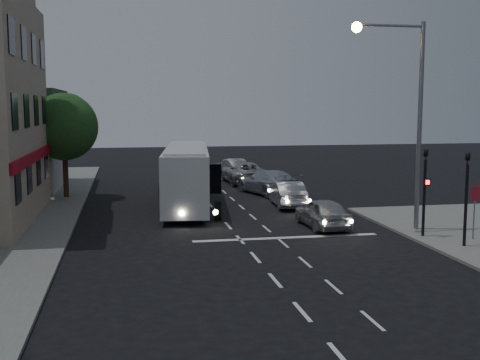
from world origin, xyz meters
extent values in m
plane|color=black|center=(0.00, 0.00, 0.00)|extent=(120.00, 120.00, 0.00)
cube|color=silver|center=(0.00, -10.00, 0.01)|extent=(0.12, 1.60, 0.01)
cube|color=silver|center=(0.00, -7.00, 0.01)|extent=(0.12, 1.60, 0.01)
cube|color=silver|center=(0.00, -4.00, 0.01)|extent=(0.12, 1.60, 0.01)
cube|color=silver|center=(0.00, -1.00, 0.01)|extent=(0.12, 1.60, 0.01)
cube|color=silver|center=(0.00, 2.00, 0.01)|extent=(0.12, 1.60, 0.01)
cube|color=silver|center=(0.00, 5.00, 0.01)|extent=(0.12, 1.60, 0.01)
cube|color=silver|center=(0.00, 8.00, 0.01)|extent=(0.12, 1.60, 0.01)
cube|color=silver|center=(0.00, 11.00, 0.01)|extent=(0.12, 1.60, 0.01)
cube|color=silver|center=(0.00, 14.00, 0.01)|extent=(0.12, 1.60, 0.01)
cube|color=silver|center=(0.00, 17.00, 0.01)|extent=(0.12, 1.60, 0.01)
cube|color=silver|center=(1.60, -8.00, 0.01)|extent=(0.10, 1.50, 0.01)
cube|color=silver|center=(1.60, -5.00, 0.01)|extent=(0.10, 1.50, 0.01)
cube|color=silver|center=(1.60, -2.00, 0.01)|extent=(0.10, 1.50, 0.01)
cube|color=silver|center=(1.60, 1.00, 0.01)|extent=(0.10, 1.50, 0.01)
cube|color=silver|center=(1.60, 4.00, 0.01)|extent=(0.10, 1.50, 0.01)
cube|color=silver|center=(1.60, 7.00, 0.01)|extent=(0.10, 1.50, 0.01)
cube|color=silver|center=(1.60, 10.00, 0.01)|extent=(0.10, 1.50, 0.01)
cube|color=silver|center=(1.60, 13.00, 0.01)|extent=(0.10, 1.50, 0.01)
cube|color=silver|center=(1.60, 16.00, 0.01)|extent=(0.10, 1.50, 0.01)
cube|color=silver|center=(1.60, 19.00, 0.01)|extent=(0.10, 1.50, 0.01)
cube|color=silver|center=(2.00, 2.00, 0.01)|extent=(8.00, 0.35, 0.01)
cube|color=silver|center=(-1.39, 10.35, 1.78)|extent=(3.53, 11.14, 2.92)
cube|color=silver|center=(-1.39, 10.35, 3.28)|extent=(3.13, 10.73, 0.16)
cube|color=black|center=(-1.39, 4.92, 2.24)|extent=(2.10, 0.35, 1.37)
cube|color=black|center=(-0.24, 10.80, 2.37)|extent=(1.09, 9.07, 0.82)
cube|color=black|center=(-2.54, 10.80, 2.37)|extent=(1.09, 9.07, 0.82)
cube|color=#CB1F44|center=(-0.23, 11.26, 1.37)|extent=(0.61, 4.99, 1.28)
cube|color=#CB1F44|center=(-2.55, 11.26, 1.37)|extent=(0.61, 4.99, 1.28)
cylinder|color=black|center=(-2.53, 6.51, 0.46)|extent=(0.42, 0.94, 0.91)
cylinder|color=black|center=(-0.25, 6.51, 0.46)|extent=(0.42, 0.94, 0.91)
cylinder|color=black|center=(-2.53, 12.63, 0.46)|extent=(0.42, 0.94, 0.91)
cylinder|color=black|center=(-0.25, 12.63, 0.46)|extent=(0.42, 0.94, 0.91)
cylinder|color=black|center=(-2.53, 14.18, 0.46)|extent=(0.42, 0.94, 0.91)
cylinder|color=black|center=(-0.25, 14.18, 0.46)|extent=(0.42, 0.94, 0.91)
cylinder|color=#FFF2CC|center=(-2.17, 4.85, 0.68)|extent=(0.24, 0.07, 0.24)
cylinder|color=#FFF2CC|center=(-0.62, 4.85, 0.68)|extent=(0.24, 0.07, 0.24)
imported|color=#B5B5B5|center=(4.18, 3.80, 0.69)|extent=(1.80, 4.10, 1.37)
imported|color=#AFAFB2|center=(4.14, 9.75, 0.70)|extent=(1.85, 4.39, 1.41)
imported|color=#ACAFBA|center=(4.16, 14.50, 0.77)|extent=(3.60, 5.72, 1.54)
imported|color=#A7A7A7|center=(3.71, 20.19, 0.77)|extent=(2.70, 5.63, 1.55)
imported|color=silver|center=(3.82, 25.28, 0.67)|extent=(2.15, 4.27, 1.34)
cylinder|color=black|center=(7.60, 0.80, 1.72)|extent=(0.12, 0.12, 3.20)
imported|color=black|center=(7.60, 0.80, 3.77)|extent=(0.15, 0.18, 0.90)
cube|color=black|center=(7.60, 0.62, 2.42)|extent=(0.25, 0.12, 0.30)
cube|color=#FF0C0C|center=(7.60, 0.55, 2.42)|extent=(0.16, 0.02, 0.18)
cylinder|color=black|center=(8.30, -1.20, 1.72)|extent=(0.12, 0.12, 3.20)
imported|color=black|center=(8.30, -1.20, 3.77)|extent=(0.18, 0.15, 0.90)
cylinder|color=slate|center=(9.30, -0.20, 1.12)|extent=(0.06, 0.06, 2.00)
cube|color=maroon|center=(9.30, -0.27, 2.02)|extent=(0.45, 0.03, 0.60)
cylinder|color=slate|center=(8.00, 2.20, 4.62)|extent=(0.20, 0.20, 9.00)
cylinder|color=slate|center=(6.50, 2.20, 8.92)|extent=(3.00, 0.12, 0.12)
sphere|color=#FFBF59|center=(5.00, 2.20, 8.82)|extent=(0.44, 0.44, 0.44)
cube|color=tan|center=(-9.50, 8.00, 10.37)|extent=(1.00, 12.00, 0.50)
cube|color=#A20616|center=(-8.95, 8.00, 3.12)|extent=(0.15, 12.00, 0.50)
cube|color=black|center=(-8.98, 3.50, 2.32)|extent=(0.06, 1.30, 1.50)
cube|color=black|center=(-8.98, 6.50, 2.32)|extent=(0.06, 1.30, 1.50)
cube|color=black|center=(-8.98, 9.50, 2.32)|extent=(0.06, 1.30, 1.50)
cube|color=black|center=(-8.98, 12.50, 2.32)|extent=(0.06, 1.30, 1.50)
cube|color=black|center=(-8.98, 3.50, 5.32)|extent=(0.06, 1.30, 1.50)
cube|color=black|center=(-8.98, 6.50, 5.32)|extent=(0.06, 1.30, 1.50)
cube|color=black|center=(-8.98, 9.50, 5.32)|extent=(0.06, 1.30, 1.50)
cube|color=black|center=(-8.98, 12.50, 5.32)|extent=(0.06, 1.30, 1.50)
cube|color=black|center=(-8.98, 3.50, 8.32)|extent=(0.06, 1.30, 1.50)
cube|color=black|center=(-8.98, 6.50, 8.32)|extent=(0.06, 1.30, 1.50)
cube|color=black|center=(-8.98, 9.50, 8.32)|extent=(0.06, 1.30, 1.50)
cube|color=black|center=(-8.98, 12.50, 8.32)|extent=(0.06, 1.30, 1.50)
cylinder|color=black|center=(-8.20, 15.00, 1.52)|extent=(0.32, 0.32, 2.80)
sphere|color=#12400F|center=(-8.20, 15.00, 4.32)|extent=(4.00, 4.00, 4.00)
sphere|color=#396534|center=(-8.00, 15.60, 5.02)|extent=(2.60, 2.60, 2.60)
sphere|color=#12400F|center=(-8.50, 14.40, 4.72)|extent=(2.40, 2.40, 2.40)
camera|label=1|loc=(-4.58, -22.14, 5.54)|focal=45.00mm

